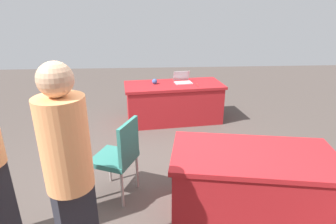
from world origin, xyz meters
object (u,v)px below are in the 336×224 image
object	(u,v)px
laptop_silver	(183,81)
yarn_ball	(155,81)
person_presenter	(69,170)
table_foreground	(174,102)
table_back_left	(251,184)
chair_tucked_right	(119,154)
scissors_red	(197,85)

from	to	relation	value
laptop_silver	yarn_ball	size ratio (longest dim) A/B	3.66
laptop_silver	person_presenter	bearing A→B (deg)	60.64
table_foreground	table_back_left	size ratio (longest dim) A/B	1.09
table_foreground	table_back_left	xyz separation A→B (m)	(-0.58, 2.67, -0.00)
table_back_left	chair_tucked_right	bearing A→B (deg)	-16.57
laptop_silver	scissors_red	world-z (taller)	laptop_silver
table_foreground	scissors_red	xyz separation A→B (m)	(-0.43, 0.10, 0.37)
scissors_red	chair_tucked_right	bearing A→B (deg)	-31.04
person_presenter	yarn_ball	xyz separation A→B (m)	(-0.67, -3.27, -0.21)
yarn_ball	person_presenter	bearing A→B (deg)	78.35
chair_tucked_right	laptop_silver	world-z (taller)	chair_tucked_right
yarn_ball	scissors_red	size ratio (longest dim) A/B	0.55
chair_tucked_right	laptop_silver	bearing A→B (deg)	0.08
person_presenter	scissors_red	bearing A→B (deg)	27.44
yarn_ball	scissors_red	bearing A→B (deg)	171.35
table_back_left	yarn_ball	size ratio (longest dim) A/B	17.90
table_foreground	person_presenter	bearing A→B (deg)	72.33
laptop_silver	scissors_red	size ratio (longest dim) A/B	2.00
person_presenter	scissors_red	size ratio (longest dim) A/B	9.92
table_foreground	scissors_red	size ratio (longest dim) A/B	10.70
chair_tucked_right	person_presenter	bearing A→B (deg)	-169.95
table_foreground	yarn_ball	xyz separation A→B (m)	(0.36, -0.02, 0.42)
table_foreground	table_back_left	bearing A→B (deg)	102.29
chair_tucked_right	person_presenter	world-z (taller)	person_presenter
table_foreground	chair_tucked_right	xyz separation A→B (m)	(0.81, 2.25, 0.18)
person_presenter	yarn_ball	world-z (taller)	person_presenter
scissors_red	laptop_silver	bearing A→B (deg)	-128.24
laptop_silver	table_back_left	bearing A→B (deg)	88.90
table_back_left	chair_tucked_right	xyz separation A→B (m)	(1.39, -0.41, 0.18)
table_back_left	yarn_ball	distance (m)	2.88
table_back_left	chair_tucked_right	world-z (taller)	chair_tucked_right
table_back_left	person_presenter	xyz separation A→B (m)	(1.62, 0.59, 0.63)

